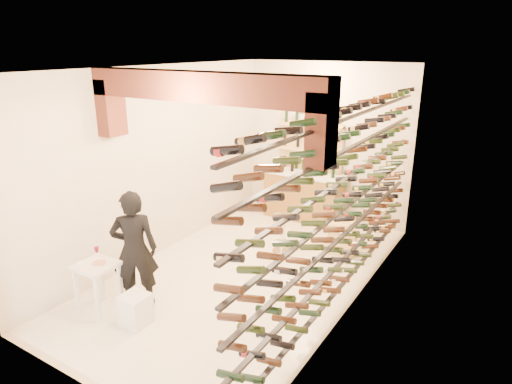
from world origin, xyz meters
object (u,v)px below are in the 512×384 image
tasting_table (97,272)px  wine_rack (342,199)px  back_counter (303,194)px  white_stool (135,310)px  crate_lower (341,245)px  person (134,250)px  chrome_barstool (283,231)px

tasting_table → wine_rack: bearing=34.7°
back_counter → white_stool: (-0.19, -4.55, -0.32)m
crate_lower → back_counter: bearing=139.1°
white_stool → person: size_ratio=0.25×
back_counter → crate_lower: size_ratio=3.40×
white_stool → crate_lower: size_ratio=0.85×
tasting_table → chrome_barstool: size_ratio=1.26×
chrome_barstool → back_counter: bearing=104.1°
tasting_table → white_stool: size_ratio=2.07×
person → chrome_barstool: size_ratio=2.43×
person → tasting_table: bearing=9.3°
tasting_table → white_stool: (0.64, 0.04, -0.38)m
back_counter → person: bearing=-96.9°
wine_rack → back_counter: size_ratio=3.35×
wine_rack → chrome_barstool: size_ratio=8.19×
white_stool → chrome_barstool: (0.60, 2.90, 0.19)m
back_counter → chrome_barstool: (0.41, -1.65, -0.13)m
back_counter → tasting_table: size_ratio=1.95×
person → chrome_barstool: person is taller
tasting_table → crate_lower: bearing=57.1°
back_counter → crate_lower: back_counter is taller
chrome_barstool → crate_lower: (0.88, 0.53, -0.25)m
back_counter → white_stool: bearing=-92.4°
chrome_barstool → crate_lower: chrome_barstool is taller
white_stool → chrome_barstool: size_ratio=0.61×
tasting_table → person: person is taller
chrome_barstool → wine_rack: bearing=-35.1°
back_counter → person: person is taller
person → crate_lower: person is taller
back_counter → chrome_barstool: size_ratio=2.44×
wine_rack → back_counter: (-1.83, 2.65, -1.02)m
tasting_table → person: bearing=49.4°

